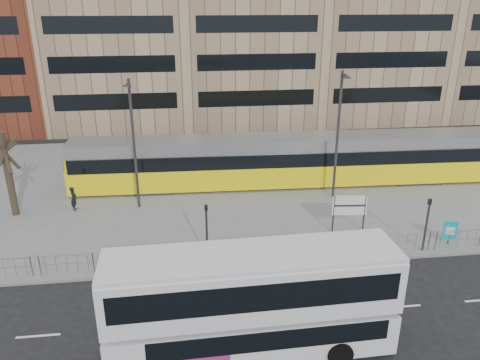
{
  "coord_description": "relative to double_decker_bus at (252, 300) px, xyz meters",
  "views": [
    {
      "loc": [
        -3.57,
        -20.74,
        13.24
      ],
      "look_at": [
        -0.22,
        6.0,
        2.65
      ],
      "focal_mm": 35.0,
      "sensor_mm": 36.0,
      "label": 1
    }
  ],
  "objects": [
    {
      "name": "traffic_light_east",
      "position": [
        10.53,
        6.42,
        -0.27
      ],
      "size": [
        0.21,
        0.23,
        3.1
      ],
      "rotation": [
        0.0,
        0.0,
        0.24
      ],
      "color": "#2D2D30",
      "rests_on": "plaza"
    },
    {
      "name": "kerb",
      "position": [
        1.26,
        5.97,
        -2.32
      ],
      "size": [
        64.0,
        0.25,
        0.17
      ],
      "primitive_type": "cube",
      "color": "gray",
      "rests_on": "ground"
    },
    {
      "name": "tram",
      "position": [
        5.07,
        17.13,
        -0.41
      ],
      "size": [
        31.15,
        3.89,
        3.66
      ],
      "rotation": [
        0.0,
        0.0,
        -0.03
      ],
      "color": "yellow",
      "rests_on": "plaza"
    },
    {
      "name": "traffic_light_west",
      "position": [
        -1.33,
        7.15,
        -0.27
      ],
      "size": [
        0.2,
        0.23,
        3.1
      ],
      "rotation": [
        0.0,
        0.0,
        0.19
      ],
      "color": "#2D2D30",
      "rests_on": "plaza"
    },
    {
      "name": "ad_panel",
      "position": [
        12.31,
        6.91,
        -1.43
      ],
      "size": [
        0.72,
        0.33,
        1.41
      ],
      "rotation": [
        0.0,
        0.0,
        -0.38
      ],
      "color": "#2D2D30",
      "rests_on": "plaza"
    },
    {
      "name": "plaza",
      "position": [
        1.26,
        17.92,
        -2.32
      ],
      "size": [
        64.0,
        24.0,
        0.15
      ],
      "primitive_type": "cube",
      "color": "slate",
      "rests_on": "ground"
    },
    {
      "name": "double_decker_bus",
      "position": [
        0.0,
        0.0,
        0.0
      ],
      "size": [
        11.15,
        3.05,
        4.44
      ],
      "rotation": [
        0.0,
        0.0,
        0.02
      ],
      "color": "silver",
      "rests_on": "ground"
    },
    {
      "name": "pedestrian_barrier",
      "position": [
        3.26,
        6.42,
        -1.42
      ],
      "size": [
        32.07,
        0.07,
        1.1
      ],
      "color": "gray",
      "rests_on": "plaza"
    },
    {
      "name": "building_row",
      "position": [
        2.81,
        40.19,
        10.51
      ],
      "size": [
        70.4,
        18.4,
        31.2
      ],
      "color": "brown",
      "rests_on": "ground"
    },
    {
      "name": "pedestrian",
      "position": [
        -9.63,
        14.28,
        -1.44
      ],
      "size": [
        0.4,
        0.6,
        1.61
      ],
      "primitive_type": "imported",
      "rotation": [
        0.0,
        0.0,
        1.6
      ],
      "color": "black",
      "rests_on": "plaza"
    },
    {
      "name": "ground",
      "position": [
        1.26,
        5.92,
        -2.4
      ],
      "size": [
        120.0,
        120.0,
        0.0
      ],
      "primitive_type": "plane",
      "color": "black",
      "rests_on": "ground"
    },
    {
      "name": "lamp_post_east",
      "position": [
        7.91,
        14.23,
        2.49
      ],
      "size": [
        0.45,
        1.04,
        8.71
      ],
      "color": "#2D2D30",
      "rests_on": "plaza"
    },
    {
      "name": "lamp_post_west",
      "position": [
        -5.46,
        14.17,
        2.38
      ],
      "size": [
        0.45,
        1.04,
        8.51
      ],
      "color": "#2D2D30",
      "rests_on": "plaza"
    },
    {
      "name": "station_sign",
      "position": [
        7.14,
        9.06,
        -0.63
      ],
      "size": [
        2.03,
        0.27,
        2.33
      ],
      "rotation": [
        0.0,
        0.0,
        -0.09
      ],
      "color": "#2D2D30",
      "rests_on": "plaza"
    },
    {
      "name": "road_markings",
      "position": [
        2.26,
        1.92,
        -2.39
      ],
      "size": [
        62.0,
        0.12,
        0.01
      ],
      "primitive_type": "cube",
      "color": "white",
      "rests_on": "ground"
    }
  ]
}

